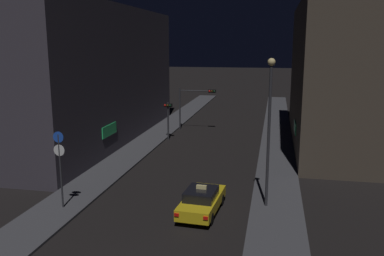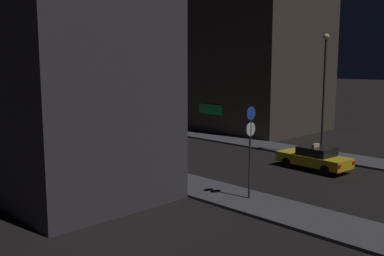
% 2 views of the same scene
% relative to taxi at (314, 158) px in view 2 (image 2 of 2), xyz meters
% --- Properties ---
extents(sidewalk_left, '(2.90, 61.39, 0.14)m').
position_rel_taxi_xyz_m(sidewalk_left, '(-7.96, 19.94, -0.67)').
color(sidewalk_left, '#424247').
rests_on(sidewalk_left, ground_plane).
extents(sidewalk_right, '(2.90, 61.39, 0.14)m').
position_rel_taxi_xyz_m(sidewalk_right, '(4.04, 19.94, -0.67)').
color(sidewalk_right, '#424247').
rests_on(sidewalk_right, ground_plane).
extents(building_facade_right, '(10.91, 21.94, 12.69)m').
position_rel_taxi_xyz_m(building_facade_right, '(10.91, 18.21, 5.61)').
color(building_facade_right, '#473D33').
rests_on(building_facade_right, ground_plane).
extents(taxi, '(2.11, 4.56, 1.62)m').
position_rel_taxi_xyz_m(taxi, '(0.00, 0.00, 0.00)').
color(taxi, yellow).
rests_on(taxi, ground_plane).
extents(traffic_light_overhead, '(3.96, 0.42, 4.51)m').
position_rel_taxi_xyz_m(traffic_light_overhead, '(-4.66, 21.52, 2.58)').
color(traffic_light_overhead, '#2D2D33').
rests_on(traffic_light_overhead, ground_plane).
extents(traffic_light_left_kerb, '(0.80, 0.42, 3.64)m').
position_rel_taxi_xyz_m(traffic_light_left_kerb, '(-6.26, 16.54, 1.88)').
color(traffic_light_left_kerb, '#2D2D33').
rests_on(traffic_light_left_kerb, ground_plane).
extents(sign_pole_left, '(0.63, 0.10, 4.34)m').
position_rel_taxi_xyz_m(sign_pole_left, '(-7.71, -1.07, 2.05)').
color(sign_pole_left, '#2D2D33').
rests_on(sign_pole_left, sidewalk_left).
extents(street_lamp_near_block, '(0.41, 0.41, 8.25)m').
position_rel_taxi_xyz_m(street_lamp_near_block, '(3.44, 1.45, 4.38)').
color(street_lamp_near_block, '#2D2D33').
rests_on(street_lamp_near_block, sidewalk_right).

